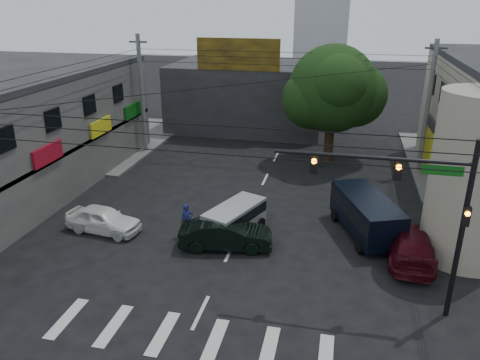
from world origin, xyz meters
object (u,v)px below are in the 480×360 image
(street_tree, at_px, (333,89))
(silver_minivan, at_px, (235,220))
(dark_sedan, at_px, (226,234))
(utility_pole_far_left, at_px, (142,95))
(navy_van, at_px, (366,216))
(traffic_officer, at_px, (187,220))
(utility_pole_far_right, at_px, (427,108))
(white_compact, at_px, (103,219))
(maroon_sedan, at_px, (411,245))
(traffic_gantry, at_px, (418,199))

(street_tree, xyz_separation_m, silver_minivan, (-4.19, -13.26, -4.66))
(street_tree, height_order, dark_sedan, street_tree)
(utility_pole_far_left, xyz_separation_m, silver_minivan, (10.31, -12.26, -3.78))
(silver_minivan, distance_m, navy_van, 6.84)
(navy_van, bearing_deg, traffic_officer, 82.24)
(utility_pole_far_right, bearing_deg, white_compact, -142.56)
(dark_sedan, relative_size, traffic_officer, 2.67)
(dark_sedan, distance_m, silver_minivan, 1.49)
(traffic_officer, bearing_deg, maroon_sedan, -32.72)
(utility_pole_far_left, distance_m, utility_pole_far_right, 21.00)
(street_tree, height_order, silver_minivan, street_tree)
(street_tree, relative_size, silver_minivan, 2.12)
(traffic_gantry, bearing_deg, dark_sedan, 158.18)
(maroon_sedan, bearing_deg, silver_minivan, 0.01)
(utility_pole_far_left, relative_size, utility_pole_far_right, 1.00)
(traffic_gantry, xyz_separation_m, navy_van, (-1.34, 6.22, -3.77))
(maroon_sedan, height_order, silver_minivan, silver_minivan)
(maroon_sedan, bearing_deg, utility_pole_far_left, -30.19)
(traffic_gantry, distance_m, traffic_officer, 11.80)
(utility_pole_far_left, relative_size, maroon_sedan, 1.74)
(navy_van, xyz_separation_m, traffic_officer, (-9.04, -2.22, -0.16))
(utility_pole_far_left, relative_size, dark_sedan, 1.92)
(utility_pole_far_left, height_order, utility_pole_far_right, same)
(traffic_officer, bearing_deg, white_compact, 152.32)
(maroon_sedan, relative_size, traffic_officer, 2.93)
(street_tree, xyz_separation_m, maroon_sedan, (4.57, -13.83, -4.73))
(utility_pole_far_left, height_order, traffic_officer, utility_pole_far_left)
(traffic_gantry, bearing_deg, maroon_sedan, 79.91)
(street_tree, bearing_deg, utility_pole_far_left, -176.05)
(white_compact, height_order, traffic_officer, traffic_officer)
(maroon_sedan, distance_m, traffic_officer, 11.13)
(dark_sedan, height_order, traffic_officer, traffic_officer)
(traffic_officer, bearing_deg, street_tree, 31.30)
(utility_pole_far_left, xyz_separation_m, utility_pole_far_right, (21.00, 0.00, 0.00))
(street_tree, bearing_deg, utility_pole_far_right, -8.75)
(navy_van, bearing_deg, silver_minivan, 80.94)
(utility_pole_far_left, xyz_separation_m, navy_van, (16.98, -10.78, -3.54))
(silver_minivan, bearing_deg, navy_van, -56.23)
(utility_pole_far_right, xyz_separation_m, maroon_sedan, (-1.93, -12.83, -3.85))
(street_tree, height_order, utility_pole_far_left, utility_pole_far_left)
(utility_pole_far_left, distance_m, white_compact, 14.43)
(street_tree, height_order, navy_van, street_tree)
(utility_pole_far_left, bearing_deg, maroon_sedan, -33.94)
(silver_minivan, xyz_separation_m, traffic_officer, (-2.37, -0.74, 0.08))
(traffic_gantry, bearing_deg, traffic_officer, 158.92)
(utility_pole_far_left, distance_m, dark_sedan, 17.54)
(dark_sedan, bearing_deg, traffic_gantry, -122.17)
(street_tree, xyz_separation_m, utility_pole_far_right, (6.50, -1.00, -0.87))
(street_tree, distance_m, silver_minivan, 14.66)
(navy_van, bearing_deg, traffic_gantry, 170.63)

